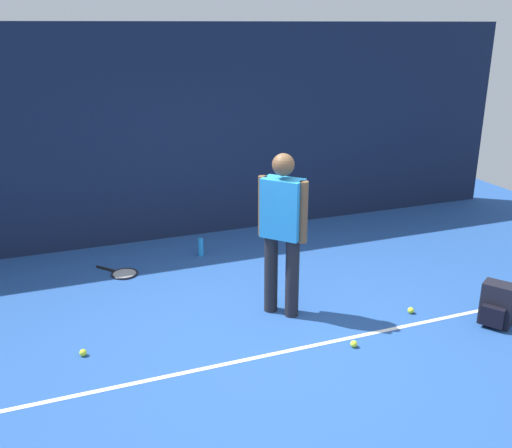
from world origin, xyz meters
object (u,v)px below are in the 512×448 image
object	(u,v)px
tennis_racket	(123,273)
tennis_ball_near_player	(411,310)
water_bottle	(201,247)
tennis_player	(282,226)
backpack	(497,305)
tennis_ball_far_left	(83,353)
tennis_ball_by_fence	(354,344)

from	to	relation	value
tennis_racket	tennis_ball_near_player	size ratio (longest dim) A/B	8.83
tennis_racket	water_bottle	xyz separation A→B (m)	(1.05, 0.22, 0.11)
tennis_player	tennis_ball_near_player	xyz separation A→B (m)	(1.27, -0.50, -0.93)
backpack	tennis_ball_far_left	distance (m)	4.03
water_bottle	tennis_racket	bearing A→B (deg)	-167.94
tennis_player	water_bottle	bearing A→B (deg)	149.52
tennis_player	tennis_ball_far_left	xyz separation A→B (m)	(-2.02, -0.12, -0.93)
tennis_racket	tennis_ball_by_fence	xyz separation A→B (m)	(1.78, -2.45, 0.02)
tennis_ball_by_fence	water_bottle	size ratio (longest dim) A/B	0.27
tennis_racket	tennis_ball_far_left	size ratio (longest dim) A/B	8.83
backpack	tennis_ball_near_player	bearing A→B (deg)	-160.41
backpack	tennis_ball_by_fence	xyz separation A→B (m)	(-1.55, 0.12, -0.18)
tennis_player	tennis_ball_by_fence	bearing A→B (deg)	-18.70
tennis_ball_far_left	water_bottle	size ratio (longest dim) A/B	0.27
tennis_player	tennis_ball_by_fence	xyz separation A→B (m)	(0.37, -0.87, -0.93)
tennis_racket	tennis_ball_by_fence	distance (m)	3.02
tennis_ball_near_player	tennis_ball_far_left	bearing A→B (deg)	173.40
tennis_player	tennis_ball_far_left	world-z (taller)	tennis_player
tennis_player	tennis_ball_far_left	distance (m)	2.22
tennis_ball_near_player	tennis_player	bearing A→B (deg)	158.47
tennis_ball_near_player	water_bottle	size ratio (longest dim) A/B	0.27
tennis_ball_near_player	water_bottle	distance (m)	2.82
backpack	tennis_player	bearing A→B (deg)	-150.61
tennis_player	tennis_racket	world-z (taller)	tennis_player
tennis_ball_by_fence	tennis_ball_far_left	world-z (taller)	same
backpack	tennis_ball_far_left	bearing A→B (deg)	-135.74
tennis_player	tennis_racket	size ratio (longest dim) A/B	2.92
tennis_ball_by_fence	water_bottle	world-z (taller)	water_bottle
tennis_ball_by_fence	tennis_ball_far_left	size ratio (longest dim) A/B	1.00
tennis_ball_far_left	backpack	bearing A→B (deg)	-12.52
tennis_ball_by_fence	tennis_ball_near_player	bearing A→B (deg)	22.43
tennis_player	tennis_ball_near_player	bearing A→B (deg)	26.68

